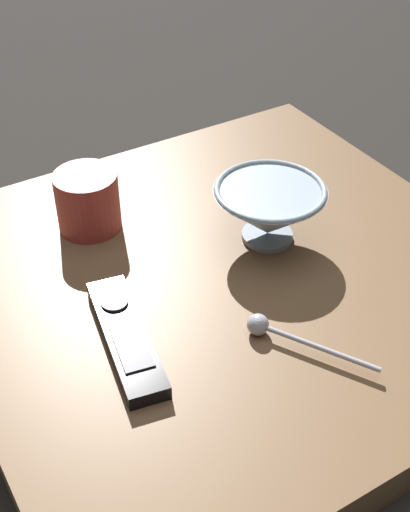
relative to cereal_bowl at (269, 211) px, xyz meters
name	(u,v)px	position (x,y,z in m)	size (l,w,h in m)	color
ground_plane	(228,299)	(-0.03, 0.08, -0.09)	(6.00, 6.00, 0.00)	black
table	(228,284)	(-0.03, 0.08, -0.07)	(0.65, 0.67, 0.05)	brown
cereal_bowl	(269,211)	(0.00, 0.00, 0.00)	(0.15, 0.15, 0.08)	#8C9EAD
coffee_mug	(88,200)	(0.15, 0.19, 0.00)	(0.09, 0.10, 0.08)	#A53833
teaspoon	(272,330)	(-0.15, 0.10, -0.03)	(0.14, 0.09, 0.03)	#A3A5B2
tv_remote_near	(126,337)	(-0.08, 0.24, -0.03)	(0.19, 0.08, 0.02)	black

